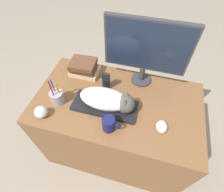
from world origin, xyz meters
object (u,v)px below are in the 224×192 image
object	(u,v)px
monitor	(147,48)
phone	(106,81)
pen_cup	(57,97)
baseball	(41,112)
book_stack	(84,68)
cat	(109,100)
computer_mouse	(162,127)
keyboard	(105,106)
coffee_mug	(109,124)

from	to	relation	value
monitor	phone	size ratio (longest dim) A/B	3.95
pen_cup	baseball	distance (m)	0.14
baseball	phone	distance (m)	0.46
book_stack	cat	bearing A→B (deg)	-43.75
baseball	book_stack	distance (m)	0.44
computer_mouse	pen_cup	world-z (taller)	pen_cup
monitor	pen_cup	xyz separation A→B (m)	(-0.49, -0.34, -0.23)
keyboard	baseball	xyz separation A→B (m)	(-0.35, -0.17, 0.03)
monitor	phone	world-z (taller)	monitor
keyboard	baseball	world-z (taller)	baseball
pen_cup	baseball	size ratio (longest dim) A/B	2.74
book_stack	computer_mouse	bearing A→B (deg)	-27.56
monitor	pen_cup	distance (m)	0.64
book_stack	coffee_mug	bearing A→B (deg)	-51.96
cat	computer_mouse	size ratio (longest dim) A/B	4.09
computer_mouse	coffee_mug	bearing A→B (deg)	-164.24
computer_mouse	coffee_mug	distance (m)	0.31
computer_mouse	pen_cup	bearing A→B (deg)	178.22
monitor	baseball	size ratio (longest dim) A/B	6.84
keyboard	coffee_mug	xyz separation A→B (m)	(0.07, -0.14, 0.04)
phone	computer_mouse	bearing A→B (deg)	-28.77
computer_mouse	baseball	distance (m)	0.73
cat	book_stack	distance (m)	0.38
coffee_mug	pen_cup	xyz separation A→B (m)	(-0.38, 0.10, -0.00)
cat	baseball	world-z (taller)	cat
monitor	baseball	world-z (taller)	monitor
monitor	phone	xyz separation A→B (m)	(-0.22, -0.13, -0.21)
computer_mouse	cat	bearing A→B (deg)	170.26
cat	monitor	world-z (taller)	monitor
baseball	book_stack	size ratio (longest dim) A/B	0.36
phone	book_stack	xyz separation A→B (m)	(-0.20, 0.09, -0.01)
monitor	coffee_mug	bearing A→B (deg)	-104.39
keyboard	coffee_mug	world-z (taller)	coffee_mug
phone	book_stack	size ratio (longest dim) A/B	0.63
keyboard	computer_mouse	distance (m)	0.37
monitor	coffee_mug	world-z (taller)	monitor
cat	book_stack	bearing A→B (deg)	136.25
coffee_mug	pen_cup	world-z (taller)	pen_cup
cat	coffee_mug	xyz separation A→B (m)	(0.04, -0.14, -0.04)
monitor	computer_mouse	distance (m)	0.48
keyboard	cat	world-z (taller)	cat
keyboard	monitor	world-z (taller)	monitor
coffee_mug	phone	distance (m)	0.33
book_stack	monitor	bearing A→B (deg)	5.38
coffee_mug	book_stack	world-z (taller)	book_stack
pen_cup	phone	size ratio (longest dim) A/B	1.58
coffee_mug	baseball	bearing A→B (deg)	-176.60
computer_mouse	coffee_mug	size ratio (longest dim) A/B	0.78
cat	pen_cup	bearing A→B (deg)	-173.81
monitor	phone	bearing A→B (deg)	-148.98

